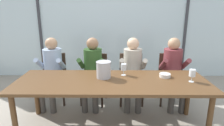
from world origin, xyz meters
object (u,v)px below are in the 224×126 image
Objects in this scene: chair_left_of_center at (95,74)px; ice_bucket_primary at (104,69)px; person_beige_jumper at (133,68)px; chair_right_of_center at (171,74)px; wine_glass_by_left_taster at (124,67)px; tasting_bowl at (165,75)px; wine_glass_near_bucket at (192,73)px; person_pale_blue_shirt at (52,67)px; chair_center at (131,74)px; person_maroon_top at (173,68)px; chair_near_curtain at (54,74)px; person_olive_shirt at (92,68)px; dining_table at (112,85)px.

ice_bucket_primary is (0.20, -0.77, 0.34)m from chair_left_of_center.
chair_left_of_center is 0.73× the size of person_beige_jumper.
wine_glass_by_left_taster reaches higher than chair_right_of_center.
tasting_bowl is 0.37m from wine_glass_near_bucket.
ice_bucket_primary is 0.31m from wine_glass_by_left_taster.
person_pale_blue_shirt and person_beige_jumper have the same top height.
ice_bucket_primary reaches higher than chair_center.
ice_bucket_primary is at bearing -120.54° from chair_center.
chair_left_of_center is 0.73× the size of person_maroon_top.
tasting_bowl is at bearing -7.11° from wine_glass_by_left_taster.
chair_near_curtain is 1.42m from chair_center.
person_maroon_top is (-0.01, -0.15, 0.17)m from chair_right_of_center.
person_olive_shirt is 0.68m from ice_bucket_primary.
chair_near_curtain is 0.73× the size of person_maroon_top.
person_pale_blue_shirt is 1.42m from person_beige_jumper.
wine_glass_by_left_taster is at bearing -20.03° from person_pale_blue_shirt.
dining_table is 3.00× the size of chair_left_of_center.
person_olive_shirt is at bearing 115.34° from dining_table.
person_beige_jumper is at bearing 179.58° from person_maroon_top.
chair_left_of_center is at bearing 14.24° from person_pale_blue_shirt.
chair_right_of_center reaches higher than tasting_bowl.
chair_left_of_center is at bearing 173.27° from person_maroon_top.
chair_near_curtain is 5.07× the size of wine_glass_near_bucket.
wine_glass_near_bucket reaches higher than chair_right_of_center.
person_beige_jumper is at bearing 3.53° from person_olive_shirt.
dining_table is 1.29m from person_maroon_top.
dining_table is 2.20× the size of person_maroon_top.
person_maroon_top is 5.01× the size of ice_bucket_primary.
wine_glass_near_bucket is at bearing -31.05° from tasting_bowl.
person_pale_blue_shirt is 1.34m from wine_glass_by_left_taster.
chair_near_curtain is 2.15m from chair_right_of_center.
dining_table is 3.00× the size of chair_right_of_center.
chair_right_of_center is 0.83m from tasting_bowl.
person_beige_jumper reaches higher than chair_near_curtain.
dining_table is 0.34m from wine_glass_by_left_taster.
chair_near_curtain is 0.77m from person_olive_shirt.
person_maroon_top reaches higher than dining_table.
chair_center is 0.23m from person_beige_jumper.
tasting_bowl reaches higher than dining_table.
chair_near_curtain is at bearing 141.03° from ice_bucket_primary.
person_beige_jumper is (1.42, -0.00, 0.00)m from person_pale_blue_shirt.
person_maroon_top is 6.91× the size of wine_glass_by_left_taster.
dining_table is at bearing -128.19° from wine_glass_by_left_taster.
ice_bucket_primary reaches higher than dining_table.
person_pale_blue_shirt reaches higher than ice_bucket_primary.
chair_right_of_center is at bearing 86.05° from person_maroon_top.
chair_right_of_center is 2.15m from person_pale_blue_shirt.
person_pale_blue_shirt is at bearing 179.58° from person_maroon_top.
chair_near_curtain reaches higher than dining_table.
dining_table is at bearing -61.12° from person_olive_shirt.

